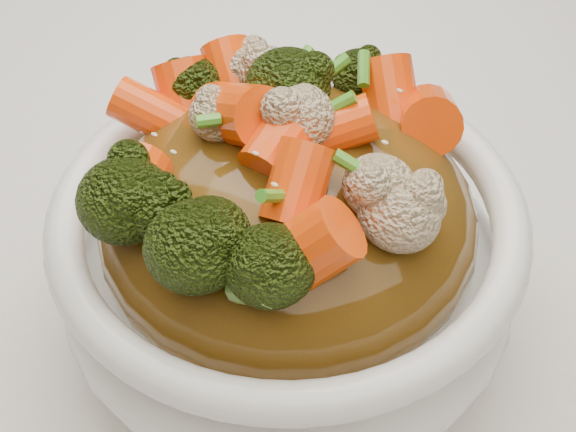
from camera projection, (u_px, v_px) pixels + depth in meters
The scene contains 8 objects.
tablecloth at pixel (277, 303), 0.52m from camera, with size 1.20×0.80×0.04m, color white.
bowl at pixel (288, 264), 0.45m from camera, with size 0.23×0.23×0.09m, color white, non-canonical shape.
sauce_base at pixel (288, 221), 0.43m from camera, with size 0.18×0.18×0.10m, color #56370E.
carrots at pixel (288, 113), 0.38m from camera, with size 0.18×0.18×0.05m, color #FF4A08, non-canonical shape.
broccoli at pixel (288, 115), 0.38m from camera, with size 0.18×0.18×0.05m, color black, non-canonical shape.
cauliflower at pixel (288, 118), 0.38m from camera, with size 0.18×0.18×0.04m, color beige, non-canonical shape.
scallions at pixel (288, 111), 0.38m from camera, with size 0.14×0.14×0.02m, color #449322, non-canonical shape.
sesame_seeds at pixel (288, 111), 0.38m from camera, with size 0.16×0.16×0.01m, color beige, non-canonical shape.
Camera 1 is at (0.20, -0.26, 1.13)m, focal length 55.00 mm.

